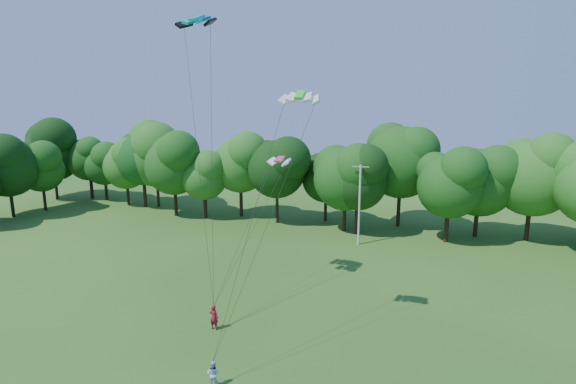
% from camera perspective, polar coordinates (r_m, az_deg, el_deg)
% --- Properties ---
extents(utility_pole, '(1.76, 0.33, 8.84)m').
position_cam_1_polar(utility_pole, '(48.94, 9.06, -1.55)').
color(utility_pole, beige).
rests_on(utility_pole, ground).
extents(kite_flyer_left, '(0.68, 0.46, 1.80)m').
position_cam_1_polar(kite_flyer_left, '(32.65, -9.38, -15.40)').
color(kite_flyer_left, maroon).
rests_on(kite_flyer_left, ground).
extents(kite_flyer_right, '(0.79, 0.65, 1.52)m').
position_cam_1_polar(kite_flyer_right, '(27.25, -9.49, -21.76)').
color(kite_flyer_right, '#B0CEF5').
rests_on(kite_flyer_right, ground).
extents(kite_teal, '(3.04, 1.60, 0.61)m').
position_cam_1_polar(kite_teal, '(35.40, -11.51, 20.83)').
color(kite_teal, '#059FA6').
rests_on(kite_teal, ground).
extents(kite_green, '(2.58, 1.32, 0.60)m').
position_cam_1_polar(kite_green, '(28.12, 1.50, 12.23)').
color(kite_green, '#3AE422').
rests_on(kite_green, ground).
extents(kite_pink, '(2.01, 1.19, 0.45)m').
position_cam_1_polar(kite_pink, '(36.74, -1.08, 4.20)').
color(kite_pink, '#C43672').
rests_on(kite_pink, ground).
extents(tree_back_west, '(8.14, 8.14, 11.85)m').
position_cam_1_polar(tree_back_west, '(68.02, -18.00, 4.24)').
color(tree_back_west, '#341D14').
rests_on(tree_back_west, ground).
extents(tree_back_center, '(7.27, 7.27, 10.57)m').
position_cam_1_polar(tree_back_center, '(52.40, 8.89, 1.66)').
color(tree_back_center, black).
rests_on(tree_back_center, ground).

